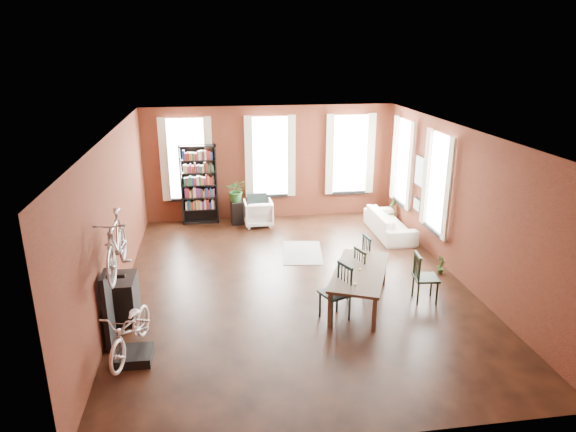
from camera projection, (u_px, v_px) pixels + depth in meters
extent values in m
plane|color=black|center=(295.00, 284.00, 10.76)|extent=(9.00, 9.00, 0.00)
cube|color=silver|center=(296.00, 132.00, 9.74)|extent=(7.00, 9.00, 0.04)
cube|color=#4A1C12|center=(270.00, 163.00, 14.47)|extent=(7.00, 0.04, 3.20)
cube|color=#4A1C12|center=(356.00, 329.00, 6.03)|extent=(7.00, 0.04, 3.20)
cube|color=#4A1C12|center=(114.00, 220.00, 9.77)|extent=(0.04, 9.00, 3.20)
cube|color=#4A1C12|center=(460.00, 204.00, 10.74)|extent=(0.04, 9.00, 3.20)
cube|color=white|center=(187.00, 159.00, 14.06)|extent=(1.00, 0.04, 2.20)
cube|color=#BDB498|center=(187.00, 159.00, 14.00)|extent=(1.40, 0.06, 2.30)
cube|color=white|center=(270.00, 156.00, 14.38)|extent=(1.00, 0.04, 2.20)
cube|color=#BDB498|center=(270.00, 157.00, 14.32)|extent=(1.40, 0.06, 2.30)
cube|color=white|center=(350.00, 154.00, 14.70)|extent=(1.00, 0.04, 2.20)
cube|color=#BDB498|center=(350.00, 154.00, 14.63)|extent=(1.40, 0.06, 2.30)
cube|color=white|center=(439.00, 183.00, 11.61)|extent=(0.04, 1.00, 2.20)
cube|color=#BDB498|center=(437.00, 183.00, 11.60)|extent=(0.06, 1.40, 2.30)
cube|color=white|center=(405.00, 162.00, 13.67)|extent=(0.04, 1.00, 2.20)
cube|color=#BDB498|center=(402.00, 162.00, 13.66)|extent=(0.06, 1.40, 2.30)
cube|color=black|center=(420.00, 172.00, 12.64)|extent=(0.04, 0.55, 0.75)
cube|color=black|center=(417.00, 205.00, 12.91)|extent=(0.04, 0.45, 0.35)
cube|color=brown|center=(359.00, 287.00, 9.86)|extent=(1.67, 2.25, 0.70)
cube|color=#193639|center=(335.00, 293.00, 9.27)|extent=(0.62, 0.62, 1.04)
cube|color=black|center=(351.00, 273.00, 10.18)|extent=(0.55, 0.55, 0.94)
cube|color=black|center=(426.00, 278.00, 9.94)|extent=(0.50, 0.50, 0.98)
cube|color=#162F31|center=(374.00, 257.00, 10.94)|extent=(0.49, 0.49, 0.97)
cube|color=black|center=(199.00, 185.00, 14.17)|extent=(1.00, 0.32, 2.20)
imported|color=white|center=(258.00, 212.00, 14.16)|extent=(0.78, 0.73, 0.78)
imported|color=beige|center=(390.00, 220.00, 13.48)|extent=(0.61, 2.08, 0.81)
cube|color=black|center=(302.00, 253.00, 12.39)|extent=(1.12, 1.59, 0.01)
cube|color=black|center=(135.00, 356.00, 8.15)|extent=(0.55, 0.55, 0.16)
cube|color=black|center=(108.00, 310.00, 8.40)|extent=(0.16, 0.60, 1.30)
cube|color=black|center=(125.00, 298.00, 9.34)|extent=(0.40, 0.80, 0.80)
cube|color=black|center=(237.00, 213.00, 14.30)|extent=(0.35, 0.35, 0.64)
imported|color=#2F5722|center=(391.00, 216.00, 14.50)|extent=(0.58, 0.81, 0.33)
imported|color=#295421|center=(440.00, 271.00, 11.23)|extent=(0.44, 0.47, 0.15)
imported|color=beige|center=(128.00, 308.00, 7.86)|extent=(0.72, 0.93, 1.57)
imported|color=#A5A8AD|center=(114.00, 224.00, 7.96)|extent=(0.47, 1.00, 1.66)
imported|color=#235622|center=(236.00, 193.00, 14.15)|extent=(0.60, 0.66, 0.50)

